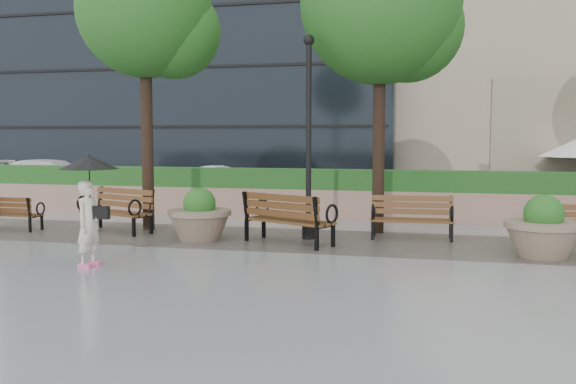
% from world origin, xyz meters
% --- Properties ---
extents(ground, '(100.00, 100.00, 0.00)m').
position_xyz_m(ground, '(0.00, 0.00, 0.00)').
color(ground, gray).
rests_on(ground, ground).
extents(cobble_strip, '(28.00, 3.20, 0.01)m').
position_xyz_m(cobble_strip, '(0.00, 3.00, 0.01)').
color(cobble_strip, '#383330').
rests_on(cobble_strip, ground).
extents(hedge_wall, '(24.00, 0.80, 1.35)m').
position_xyz_m(hedge_wall, '(0.00, 7.00, 0.66)').
color(hedge_wall, '#9E7466').
rests_on(hedge_wall, ground).
extents(asphalt_street, '(40.00, 7.00, 0.00)m').
position_xyz_m(asphalt_street, '(0.00, 11.00, 0.00)').
color(asphalt_street, black).
rests_on(asphalt_street, ground).
extents(bench_0, '(1.57, 0.69, 0.82)m').
position_xyz_m(bench_0, '(-6.99, 2.77, 0.24)').
color(bench_0, brown).
rests_on(bench_0, ground).
extents(bench_1, '(2.03, 1.38, 1.02)m').
position_xyz_m(bench_1, '(-4.34, 3.10, 0.30)').
color(bench_1, brown).
rests_on(bench_1, ground).
extents(bench_2, '(2.13, 1.57, 1.07)m').
position_xyz_m(bench_2, '(0.03, 2.44, 0.32)').
color(bench_2, brown).
rests_on(bench_2, ground).
extents(bench_3, '(1.81, 0.80, 0.95)m').
position_xyz_m(bench_3, '(2.52, 3.67, 0.28)').
color(bench_3, brown).
rests_on(bench_3, ground).
extents(planter_left, '(1.38, 1.38, 1.16)m').
position_xyz_m(planter_left, '(-1.98, 2.47, 0.45)').
color(planter_left, '#7F6B56').
rests_on(planter_left, ground).
extents(planter_right, '(1.42, 1.42, 1.19)m').
position_xyz_m(planter_right, '(5.02, 2.13, 0.47)').
color(planter_right, '#7F6B56').
rests_on(planter_right, ground).
extents(lamppost, '(0.28, 0.28, 4.45)m').
position_xyz_m(lamppost, '(0.30, 3.17, 1.97)').
color(lamppost, black).
rests_on(lamppost, ground).
extents(tree_0, '(3.32, 3.20, 6.85)m').
position_xyz_m(tree_0, '(-3.62, 3.71, 5.10)').
color(tree_0, black).
rests_on(tree_0, ground).
extents(tree_1, '(3.72, 3.67, 7.12)m').
position_xyz_m(tree_1, '(1.84, 4.54, 5.14)').
color(tree_1, black).
rests_on(tree_1, ground).
extents(car_left, '(4.99, 2.19, 1.43)m').
position_xyz_m(car_left, '(-10.60, 9.87, 0.71)').
color(car_left, white).
rests_on(car_left, ground).
extents(car_right, '(3.90, 1.92, 1.23)m').
position_xyz_m(car_right, '(-4.33, 10.48, 0.62)').
color(car_right, white).
rests_on(car_right, ground).
extents(pedestrian, '(1.05, 1.05, 1.93)m').
position_xyz_m(pedestrian, '(-2.76, -0.66, 1.17)').
color(pedestrian, beige).
rests_on(pedestrian, ground).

